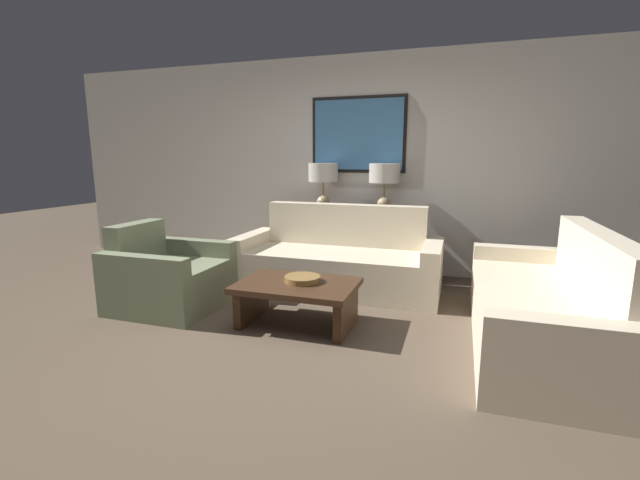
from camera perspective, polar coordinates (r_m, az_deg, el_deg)
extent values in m
plane|color=brown|center=(3.36, -5.43, -14.15)|extent=(20.00, 20.00, 0.00)
cube|color=beige|center=(5.47, 5.18, 9.84)|extent=(8.41, 0.10, 2.65)
cube|color=black|center=(5.42, 5.11, 13.80)|extent=(1.18, 0.01, 0.92)
cube|color=teal|center=(5.41, 5.09, 13.80)|extent=(1.10, 0.02, 0.84)
cube|color=#332319|center=(5.30, 4.32, -0.41)|extent=(1.21, 0.39, 0.77)
cylinder|color=tan|center=(5.34, 0.43, 4.03)|extent=(0.14, 0.14, 0.02)
sphere|color=tan|center=(5.33, 0.43, 5.04)|extent=(0.17, 0.17, 0.17)
cylinder|color=#8C7A51|center=(5.32, 0.44, 6.86)|extent=(0.02, 0.02, 0.17)
cylinder|color=#B2ADA3|center=(5.30, 0.44, 8.99)|extent=(0.36, 0.36, 0.22)
cylinder|color=tan|center=(5.16, 8.47, 3.67)|extent=(0.14, 0.14, 0.02)
sphere|color=tan|center=(5.15, 8.50, 4.72)|extent=(0.17, 0.17, 0.17)
cylinder|color=#8C7A51|center=(5.14, 8.56, 6.60)|extent=(0.02, 0.02, 0.17)
cylinder|color=#B2ADA3|center=(5.12, 8.62, 8.81)|extent=(0.36, 0.36, 0.22)
cube|color=beige|center=(4.60, 1.91, -4.33)|extent=(1.84, 0.73, 0.43)
cube|color=beige|center=(4.97, 3.40, -0.39)|extent=(1.84, 0.18, 0.90)
cube|color=beige|center=(5.03, -8.91, -2.31)|extent=(0.18, 0.91, 0.57)
cube|color=beige|center=(4.50, 14.70, -4.11)|extent=(0.18, 0.91, 0.57)
cube|color=beige|center=(3.72, 25.56, -9.15)|extent=(0.73, 1.84, 0.43)
cube|color=beige|center=(3.74, 32.78, -5.92)|extent=(0.18, 1.84, 0.90)
cube|color=beige|center=(4.67, 25.23, -4.26)|extent=(0.91, 0.18, 0.57)
cube|color=beige|center=(2.79, 30.15, -14.75)|extent=(0.91, 0.18, 0.57)
cube|color=#3D2616|center=(3.67, -3.07, -6.08)|extent=(1.00, 0.69, 0.05)
cube|color=#3D2616|center=(3.90, -9.07, -8.08)|extent=(0.07, 0.56, 0.33)
cube|color=#3D2616|center=(3.60, 3.51, -9.58)|extent=(0.07, 0.56, 0.33)
cylinder|color=olive|center=(3.68, -2.36, -5.20)|extent=(0.31, 0.31, 0.05)
cube|color=#707A5B|center=(4.33, -18.22, -5.82)|extent=(0.75, 0.64, 0.43)
cube|color=#707A5B|center=(4.57, -23.06, -2.88)|extent=(0.18, 0.64, 0.81)
cube|color=#707A5B|center=(4.07, -22.57, -6.00)|extent=(0.93, 0.14, 0.59)
cube|color=#707A5B|center=(4.66, -16.34, -3.51)|extent=(0.93, 0.14, 0.59)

